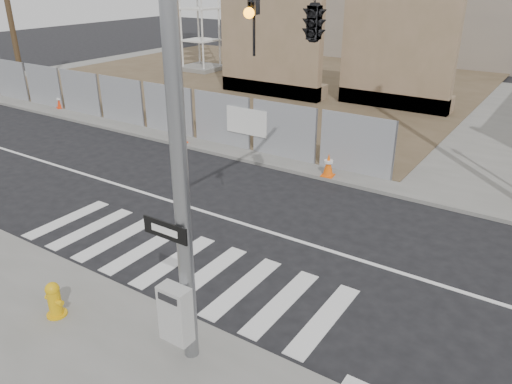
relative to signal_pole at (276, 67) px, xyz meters
The scene contains 11 objects.
ground 5.77m from the signal_pole, 140.66° to the left, with size 100.00×100.00×0.00m, color black.
sidewalk_far 16.91m from the signal_pole, 98.84° to the left, with size 50.00×20.00×0.12m, color slate.
signal_pole is the anchor object (origin of this frame).
chain_link_fence 14.80m from the signal_pole, 150.58° to the left, with size 24.60×0.04×2.00m, color gray.
concrete_wall_left 17.92m from the signal_pole, 122.11° to the left, with size 6.00×1.30×8.00m.
concrete_wall_right 16.46m from the signal_pole, 100.52° to the left, with size 5.50×1.30×8.00m.
fire_hydrant 6.21m from the signal_pole, 130.92° to the right, with size 0.48×0.47×0.75m.
traffic_cone_a 18.76m from the signal_pole, 157.19° to the left, with size 0.47×0.47×0.71m.
traffic_cone_b 13.80m from the signal_pole, 145.56° to the left, with size 0.45×0.45×0.73m.
traffic_cone_c 11.13m from the signal_pole, 142.39° to the left, with size 0.52×0.52×0.76m.
traffic_cone_d 7.77m from the signal_pole, 105.16° to the left, with size 0.45×0.45×0.79m.
Camera 1 is at (7.32, -10.00, 6.40)m, focal length 35.00 mm.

